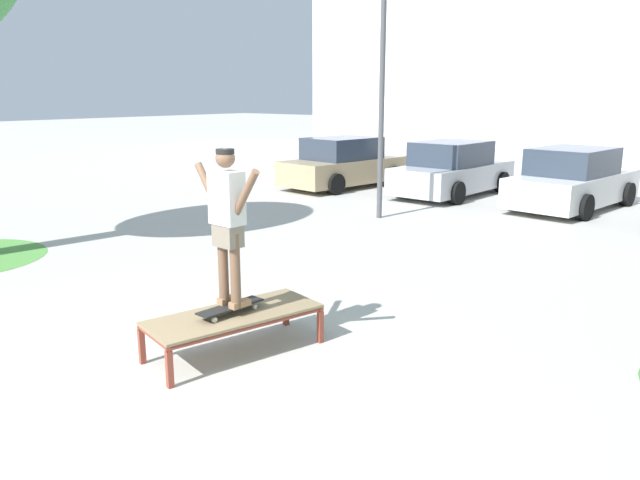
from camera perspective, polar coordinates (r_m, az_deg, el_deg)
name	(u,v)px	position (r m, az deg, el deg)	size (l,w,h in m)	color
ground_plane	(156,379)	(6.55, -14.93, -12.32)	(120.00, 120.00, 0.00)	#B7B5AD
skate_box	(234,317)	(6.84, -7.95, -7.07)	(1.19, 2.03, 0.46)	brown
skateboard	(231,307)	(6.78, -8.27, -6.16)	(0.25, 0.81, 0.09)	black
skater	(227,217)	(6.52, -8.55, 2.11)	(1.00, 0.30, 1.69)	brown
car_tan	(344,164)	(18.84, 2.27, 7.01)	(2.29, 4.37, 1.50)	tan
car_silver	(452,171)	(17.68, 12.14, 6.30)	(2.06, 4.27, 1.50)	#B7BABF
car_white	(573,181)	(16.47, 22.32, 5.09)	(2.27, 4.36, 1.50)	silver
light_post	(383,44)	(14.03, 5.84, 17.58)	(0.36, 0.36, 5.83)	#4C4C51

